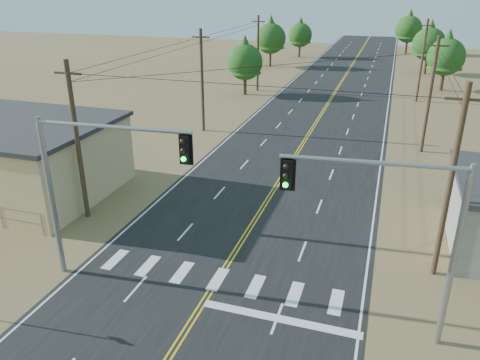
% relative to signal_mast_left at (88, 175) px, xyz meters
% --- Properties ---
extents(road, '(15.00, 200.00, 0.02)m').
position_rel_signal_mast_left_xyz_m(road, '(5.79, 23.59, -5.69)').
color(road, black).
rests_on(road, ground).
extents(utility_pole_left_near, '(1.80, 0.30, 10.00)m').
position_rel_signal_mast_left_xyz_m(utility_pole_left_near, '(-4.71, 5.59, -0.59)').
color(utility_pole_left_near, '#4C3826').
rests_on(utility_pole_left_near, ground).
extents(utility_pole_left_mid, '(1.80, 0.30, 10.00)m').
position_rel_signal_mast_left_xyz_m(utility_pole_left_mid, '(-4.71, 25.59, -0.59)').
color(utility_pole_left_mid, '#4C3826').
rests_on(utility_pole_left_mid, ground).
extents(utility_pole_left_far, '(1.80, 0.30, 10.00)m').
position_rel_signal_mast_left_xyz_m(utility_pole_left_far, '(-4.71, 45.59, -0.59)').
color(utility_pole_left_far, '#4C3826').
rests_on(utility_pole_left_far, ground).
extents(utility_pole_right_near, '(1.80, 0.30, 10.00)m').
position_rel_signal_mast_left_xyz_m(utility_pole_right_near, '(16.29, 5.59, -0.59)').
color(utility_pole_right_near, '#4C3826').
rests_on(utility_pole_right_near, ground).
extents(utility_pole_right_mid, '(1.80, 0.30, 10.00)m').
position_rel_signal_mast_left_xyz_m(utility_pole_right_mid, '(16.29, 25.59, -0.59)').
color(utility_pole_right_mid, '#4C3826').
rests_on(utility_pole_right_mid, ground).
extents(utility_pole_right_far, '(1.80, 0.30, 10.00)m').
position_rel_signal_mast_left_xyz_m(utility_pole_right_far, '(16.29, 45.59, -0.59)').
color(utility_pole_right_far, '#4C3826').
rests_on(utility_pole_right_far, ground).
extents(signal_mast_left, '(7.60, 0.82, 8.36)m').
position_rel_signal_mast_left_xyz_m(signal_mast_left, '(0.00, 0.00, 0.00)').
color(signal_mast_left, gray).
rests_on(signal_mast_left, ground).
extents(signal_mast_right, '(7.04, 1.16, 8.08)m').
position_rel_signal_mast_left_xyz_m(signal_mast_right, '(14.13, -0.01, -0.21)').
color(signal_mast_right, gray).
rests_on(signal_mast_right, ground).
extents(tree_left_near, '(4.68, 4.68, 7.79)m').
position_rel_signal_mast_left_xyz_m(tree_left_near, '(-5.66, 42.75, -0.94)').
color(tree_left_near, '#3F2D1E').
rests_on(tree_left_near, ground).
extents(tree_left_mid, '(5.28, 5.28, 8.80)m').
position_rel_signal_mast_left_xyz_m(tree_left_mid, '(-8.11, 65.75, -0.32)').
color(tree_left_mid, '#3F2D1E').
rests_on(tree_left_mid, ground).
extents(tree_left_far, '(4.68, 4.68, 7.79)m').
position_rel_signal_mast_left_xyz_m(tree_left_far, '(-5.35, 78.41, -0.94)').
color(tree_left_far, '#3F2D1E').
rests_on(tree_left_far, ground).
extents(tree_right_near, '(5.01, 5.01, 8.36)m').
position_rel_signal_mast_left_xyz_m(tree_right_near, '(19.69, 53.51, -0.60)').
color(tree_right_near, '#3F2D1E').
rests_on(tree_right_near, ground).
extents(tree_right_mid, '(5.20, 5.20, 8.67)m').
position_rel_signal_mast_left_xyz_m(tree_right_mid, '(18.04, 66.40, -0.40)').
color(tree_right_mid, '#3F2D1E').
rests_on(tree_right_mid, ground).
extents(tree_right_far, '(5.42, 5.42, 9.03)m').
position_rel_signal_mast_left_xyz_m(tree_right_far, '(15.09, 90.18, -0.18)').
color(tree_right_far, '#3F2D1E').
rests_on(tree_right_far, ground).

